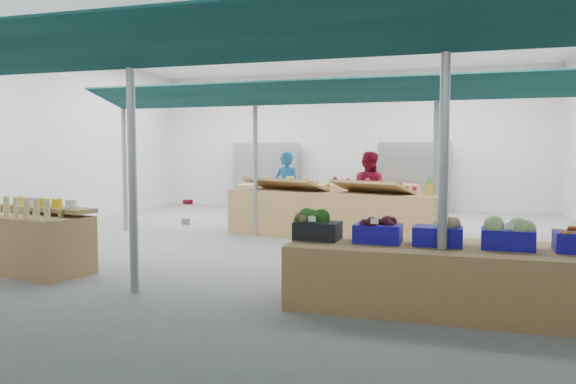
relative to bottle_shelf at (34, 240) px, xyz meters
name	(u,v)px	position (x,y,z in m)	size (l,w,h in m)	color
floor	(297,242)	(2.98, 3.37, -0.44)	(13.00, 13.00, 0.00)	slate
hall	(314,108)	(2.98, 4.81, 2.21)	(13.00, 13.00, 13.00)	silver
pole_grid	(318,143)	(3.73, 1.62, 1.38)	(10.00, 4.60, 3.00)	gray
awnings	(318,78)	(3.73, 1.62, 2.34)	(9.50, 7.08, 0.30)	#0B3130
back_shelving_left	(266,176)	(0.48, 9.37, 0.56)	(2.00, 0.50, 2.00)	#B23F33
back_shelving_right	(414,177)	(4.98, 9.37, 0.56)	(2.00, 0.50, 2.00)	#B23F33
bottle_shelf	(34,240)	(0.00, 0.00, 0.00)	(1.94, 1.46, 1.08)	#986842
veg_counter	(456,278)	(5.64, -0.38, -0.10)	(3.49, 1.16, 0.68)	#986842
fruit_counter	(331,215)	(3.52, 3.98, 0.03)	(4.30, 1.02, 0.92)	#986842
far_counter	(328,200)	(2.78, 7.60, 0.00)	(4.79, 0.96, 0.86)	#986842
vendor_left	(287,190)	(2.32, 5.08, 0.42)	(0.63, 0.41, 1.72)	#1B6AB2
vendor_right	(368,192)	(4.12, 5.08, 0.42)	(0.84, 0.65, 1.72)	maroon
crate_broccoli	(318,225)	(4.14, -0.32, 0.40)	(0.53, 0.42, 0.35)	black
crate_beets	(378,230)	(4.82, -0.35, 0.38)	(0.53, 0.42, 0.29)	#150E9B
crate_celeriac	(438,232)	(5.45, -0.37, 0.39)	(0.53, 0.42, 0.31)	#150E9B
crate_cabbage	(508,233)	(6.13, -0.40, 0.40)	(0.53, 0.42, 0.35)	#150E9B
sparrow	(302,218)	(3.98, -0.44, 0.49)	(0.12, 0.09, 0.11)	brown
pole_ribbon	(188,204)	(2.71, -0.67, 0.64)	(0.12, 0.12, 0.28)	red
apple_heap_yellow	(284,182)	(2.51, 4.15, 0.65)	(2.00, 1.55, 0.27)	#997247
apple_heap_red	(372,185)	(4.34, 3.66, 0.65)	(1.65, 1.35, 0.27)	#997247
pineapple	(429,186)	(5.38, 3.38, 0.67)	(0.14, 0.14, 0.39)	#8C6019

